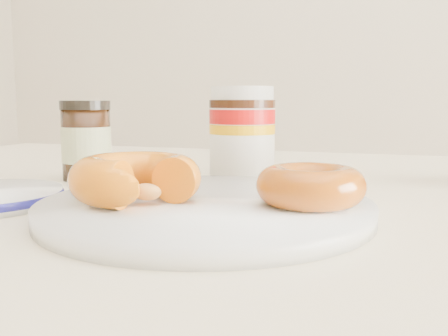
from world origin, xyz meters
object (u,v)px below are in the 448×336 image
(nutella_jar, at_px, (242,130))
(donut_whole, at_px, (310,186))
(dining_table, at_px, (280,269))
(plate, at_px, (206,207))
(donut_bitten, at_px, (136,178))
(dark_jar, at_px, (86,141))

(nutella_jar, bearing_deg, donut_whole, -59.80)
(dining_table, xyz_separation_m, plate, (-0.04, -0.12, 0.09))
(dining_table, distance_m, plate, 0.16)
(donut_bitten, relative_size, dark_jar, 1.12)
(dining_table, bearing_deg, dark_jar, 175.09)
(dark_jar, bearing_deg, donut_bitten, -46.51)
(nutella_jar, bearing_deg, plate, -82.50)
(dining_table, height_order, donut_bitten, donut_bitten)
(nutella_jar, xyz_separation_m, dark_jar, (-0.18, -0.06, -0.01))
(dining_table, xyz_separation_m, dark_jar, (-0.25, 0.02, 0.13))
(donut_bitten, distance_m, dark_jar, 0.23)
(nutella_jar, height_order, dark_jar, nutella_jar)
(dining_table, height_order, nutella_jar, nutella_jar)
(dining_table, distance_m, donut_bitten, 0.21)
(dining_table, bearing_deg, nutella_jar, 129.35)
(donut_whole, distance_m, dark_jar, 0.33)
(dining_table, height_order, plate, plate)
(dining_table, relative_size, nutella_jar, 12.18)
(plate, relative_size, donut_bitten, 2.55)
(plate, xyz_separation_m, dark_jar, (-0.21, 0.14, 0.04))
(dining_table, distance_m, nutella_jar, 0.18)
(plate, xyz_separation_m, donut_bitten, (-0.05, -0.02, 0.03))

